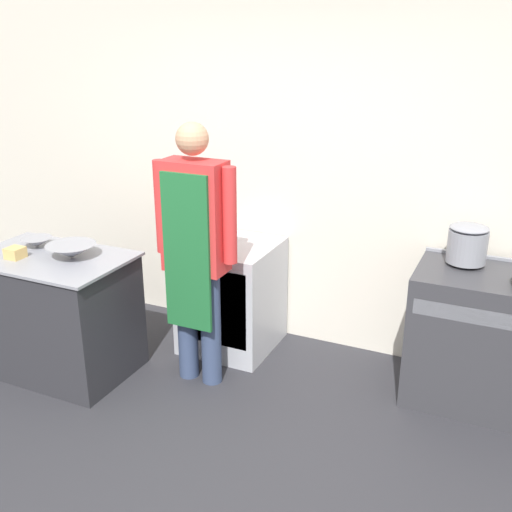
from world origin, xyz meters
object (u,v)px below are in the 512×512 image
Objects in this scene: person_cook at (195,243)px; stock_pot at (468,243)px; stove at (491,341)px; fridge_unit at (231,296)px; plastic_tub at (15,253)px; mixing_bowl at (71,251)px.

stock_pot is at bearing 21.70° from person_cook.
stock_pot reaches higher than stove.
stove is 1.20× the size of fridge_unit.
stock_pot is (2.83, 1.07, 0.14)m from plastic_tub.
plastic_tub is (-3.05, -0.96, 0.46)m from stove.
person_cook is (-1.87, -0.54, 0.57)m from stove.
person_cook is at bearing -163.80° from stove.
stove is 3.23m from plastic_tub.
stove is 0.56× the size of person_cook.
person_cook is 0.88m from mixing_bowl.
stock_pot is (1.64, 0.65, 0.03)m from person_cook.
stock_pot is at bearing 20.67° from plastic_tub.
plastic_tub is 0.44× the size of stock_pot.
mixing_bowl is (-0.84, -0.24, -0.11)m from person_cook.
stock_pot is (-0.23, 0.11, 0.60)m from stove.
stove is at bearing 16.20° from mixing_bowl.
plastic_tub is 3.02m from stock_pot.
plastic_tub is at bearing -159.33° from stock_pot.
stock_pot reaches higher than plastic_tub.
person_cook is 16.25× the size of plastic_tub.
mixing_bowl is at bearing -163.80° from stove.
person_cook reaches higher than stock_pot.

